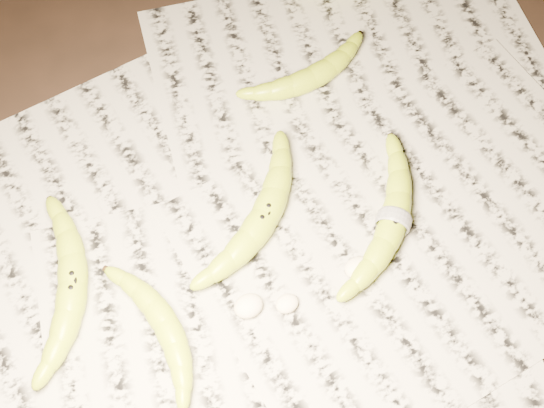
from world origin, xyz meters
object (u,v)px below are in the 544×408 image
banana_upper_a (311,76)px  banana_center (264,216)px  banana_left_a (72,285)px  banana_taped (394,220)px  banana_left_b (165,324)px

banana_upper_a → banana_center: bearing=-137.7°
banana_left_a → banana_taped: 0.39m
banana_left_b → banana_upper_a: banana_upper_a is taller
banana_left_a → banana_left_b: 0.12m
banana_center → banana_taped: bearing=-66.0°
banana_left_b → banana_upper_a: bearing=-57.1°
banana_left_a → banana_upper_a: 0.42m
banana_left_b → banana_center: bearing=-69.8°
banana_left_a → banana_taped: bearing=-81.3°
banana_left_a → banana_taped: same height
banana_upper_a → banana_left_b: bearing=-147.6°
banana_left_b → banana_center: banana_center is taller
banana_upper_a → banana_left_a: bearing=-164.4°
banana_left_a → banana_left_b: banana_left_a is taller
banana_center → banana_upper_a: (0.16, 0.15, -0.00)m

